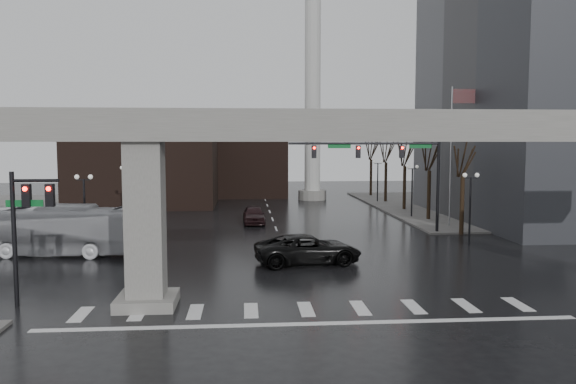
# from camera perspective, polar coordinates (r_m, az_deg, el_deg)

# --- Properties ---
(ground) EXTENTS (160.00, 160.00, 0.00)m
(ground) POSITION_cam_1_polar(r_m,az_deg,el_deg) (26.01, 1.60, -11.18)
(ground) COLOR black
(ground) RESTS_ON ground
(sidewalk_ne) EXTENTS (28.00, 36.00, 0.15)m
(sidewalk_ne) POSITION_cam_1_polar(r_m,az_deg,el_deg) (67.63, 20.63, -1.39)
(sidewalk_ne) COLOR slate
(sidewalk_ne) RESTS_ON ground
(sidewalk_nw) EXTENTS (28.00, 36.00, 0.15)m
(sidewalk_nw) POSITION_cam_1_polar(r_m,az_deg,el_deg) (65.55, -25.32, -1.74)
(sidewalk_nw) COLOR slate
(sidewalk_nw) RESTS_ON ground
(elevated_guideway) EXTENTS (48.00, 2.60, 8.70)m
(elevated_guideway) POSITION_cam_1_polar(r_m,az_deg,el_deg) (25.14, 4.51, 4.15)
(elevated_guideway) COLOR gray
(elevated_guideway) RESTS_ON ground
(building_far_left) EXTENTS (16.00, 14.00, 10.00)m
(building_far_left) POSITION_cam_1_polar(r_m,az_deg,el_deg) (67.82, -14.12, 2.97)
(building_far_left) COLOR black
(building_far_left) RESTS_ON ground
(building_far_mid) EXTENTS (10.00, 10.00, 8.00)m
(building_far_mid) POSITION_cam_1_polar(r_m,az_deg,el_deg) (76.90, -3.99, 2.59)
(building_far_mid) COLOR black
(building_far_mid) RESTS_ON ground
(smokestack) EXTENTS (3.60, 3.60, 30.00)m
(smokestack) POSITION_cam_1_polar(r_m,az_deg,el_deg) (71.62, 2.52, 9.91)
(smokestack) COLOR #BBBBB7
(smokestack) RESTS_ON ground
(signal_mast_arm) EXTENTS (12.12, 0.43, 8.00)m
(signal_mast_arm) POSITION_cam_1_polar(r_m,az_deg,el_deg) (45.18, 10.48, 3.14)
(signal_mast_arm) COLOR black
(signal_mast_arm) RESTS_ON ground
(signal_left_pole) EXTENTS (2.30, 0.30, 6.00)m
(signal_left_pole) POSITION_cam_1_polar(r_m,az_deg,el_deg) (27.27, -25.05, -2.15)
(signal_left_pole) COLOR black
(signal_left_pole) RESTS_ON ground
(flagpole_assembly) EXTENTS (2.06, 0.12, 12.00)m
(flagpole_assembly) POSITION_cam_1_polar(r_m,az_deg,el_deg) (50.15, 16.56, 5.14)
(flagpole_assembly) COLOR silver
(flagpole_assembly) RESTS_ON ground
(lamp_right_0) EXTENTS (1.22, 0.32, 5.11)m
(lamp_right_0) POSITION_cam_1_polar(r_m,az_deg,el_deg) (42.23, 18.04, -0.36)
(lamp_right_0) COLOR black
(lamp_right_0) RESTS_ON ground
(lamp_right_1) EXTENTS (1.22, 0.32, 5.11)m
(lamp_right_1) POSITION_cam_1_polar(r_m,az_deg,el_deg) (55.38, 12.50, 1.00)
(lamp_right_1) COLOR black
(lamp_right_1) RESTS_ON ground
(lamp_right_2) EXTENTS (1.22, 0.32, 5.11)m
(lamp_right_2) POSITION_cam_1_polar(r_m,az_deg,el_deg) (68.86, 9.10, 1.82)
(lamp_right_2) COLOR black
(lamp_right_2) RESTS_ON ground
(lamp_left_0) EXTENTS (1.22, 0.32, 5.11)m
(lamp_left_0) POSITION_cam_1_polar(r_m,az_deg,el_deg) (40.49, -19.99, -0.63)
(lamp_left_0) COLOR black
(lamp_left_0) RESTS_ON ground
(lamp_left_1) EXTENTS (1.22, 0.32, 5.11)m
(lamp_left_1) POSITION_cam_1_polar(r_m,az_deg,el_deg) (54.07, -16.04, 0.82)
(lamp_left_1) COLOR black
(lamp_left_1) RESTS_ON ground
(lamp_left_2) EXTENTS (1.22, 0.32, 5.11)m
(lamp_left_2) POSITION_cam_1_polar(r_m,az_deg,el_deg) (67.81, -13.68, 1.69)
(lamp_left_2) COLOR black
(lamp_left_2) RESTS_ON ground
(tree_right_0) EXTENTS (1.09, 1.58, 7.50)m
(tree_right_0) POSITION_cam_1_polar(r_m,az_deg,el_deg) (46.38, 17.30, -0.73)
(tree_right_0) COLOR black
(tree_right_0) RESTS_ON ground
(tree_right_1) EXTENTS (1.09, 1.61, 7.67)m
(tree_right_1) POSITION_cam_1_polar(r_m,az_deg,el_deg) (53.86, 14.15, 0.19)
(tree_right_1) COLOR black
(tree_right_1) RESTS_ON ground
(tree_right_2) EXTENTS (1.10, 1.63, 7.85)m
(tree_right_2) POSITION_cam_1_polar(r_m,az_deg,el_deg) (61.46, 11.78, 0.88)
(tree_right_2) COLOR black
(tree_right_2) RESTS_ON ground
(tree_right_3) EXTENTS (1.11, 1.66, 8.02)m
(tree_right_3) POSITION_cam_1_polar(r_m,az_deg,el_deg) (69.15, 9.93, 1.41)
(tree_right_3) COLOR black
(tree_right_3) RESTS_ON ground
(tree_right_4) EXTENTS (1.12, 1.69, 8.19)m
(tree_right_4) POSITION_cam_1_polar(r_m,az_deg,el_deg) (76.91, 8.45, 1.84)
(tree_right_4) COLOR black
(tree_right_4) RESTS_ON ground
(pickup_truck) EXTENTS (6.74, 3.82, 1.77)m
(pickup_truck) POSITION_cam_1_polar(r_m,az_deg,el_deg) (33.80, 2.06, -5.83)
(pickup_truck) COLOR black
(pickup_truck) RESTS_ON ground
(city_bus) EXTENTS (11.94, 4.17, 3.26)m
(city_bus) POSITION_cam_1_polar(r_m,az_deg,el_deg) (39.30, -23.00, -3.61)
(city_bus) COLOR #BCBDC1
(city_bus) RESTS_ON ground
(far_car) EXTENTS (2.03, 4.81, 1.62)m
(far_car) POSITION_cam_1_polar(r_m,az_deg,el_deg) (50.38, -3.49, -2.33)
(far_car) COLOR black
(far_car) RESTS_ON ground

